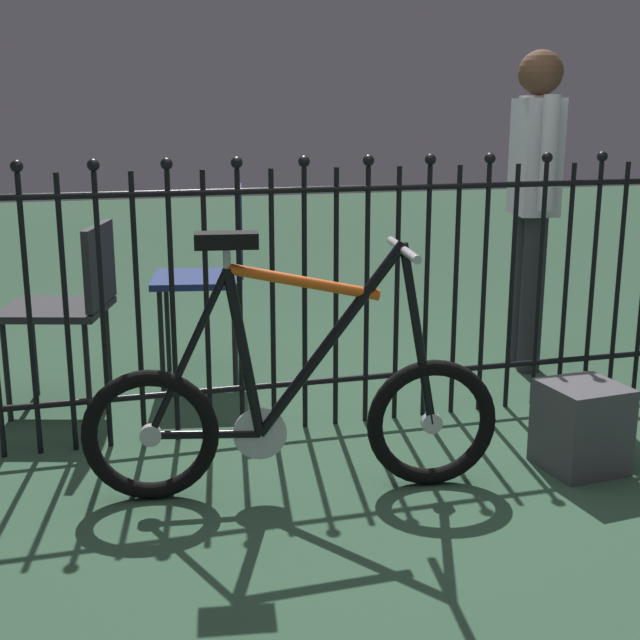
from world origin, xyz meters
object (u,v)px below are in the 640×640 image
chair_navy (216,264)px  person_visitor (534,186)px  chair_charcoal (73,297)px  display_crate (581,426)px  bicycle (293,409)px

chair_navy → person_visitor: size_ratio=0.60×
chair_charcoal → display_crate: 2.11m
chair_charcoal → display_crate: size_ratio=2.53×
chair_charcoal → chair_navy: 0.69m
person_visitor → display_crate: person_visitor is taller
chair_navy → display_crate: 1.81m
bicycle → person_visitor: size_ratio=0.90×
chair_charcoal → display_crate: chair_charcoal is taller
bicycle → chair_navy: (-0.05, 1.29, 0.27)m
bicycle → person_visitor: bearing=36.7°
bicycle → display_crate: size_ratio=4.39×
person_visitor → display_crate: bearing=-109.7°
bicycle → chair_navy: chair_navy is taller
person_visitor → bicycle: bearing=-143.3°
display_crate → chair_charcoal: bearing=146.6°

